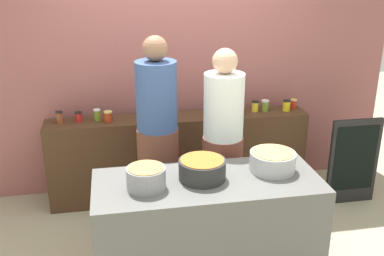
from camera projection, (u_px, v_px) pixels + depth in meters
ground at (199, 254)px, 3.91m from camera, size 12.00×12.00×0.00m
storefront_wall at (173, 52)px, 4.72m from camera, size 4.80×0.12×3.00m
display_shelf at (179, 157)px, 4.77m from camera, size 2.70×0.36×0.90m
prep_table at (207, 231)px, 3.48m from camera, size 1.70×0.70×0.87m
preserve_jar_0 at (59, 117)px, 4.40m from camera, size 0.07×0.07×0.12m
preserve_jar_1 at (78, 117)px, 4.44m from camera, size 0.07×0.07×0.11m
preserve_jar_2 at (97, 115)px, 4.48m from camera, size 0.07×0.07×0.11m
preserve_jar_3 at (108, 117)px, 4.44m from camera, size 0.08×0.08×0.11m
preserve_jar_4 at (219, 108)px, 4.69m from camera, size 0.08×0.08×0.11m
preserve_jar_5 at (240, 108)px, 4.65m from camera, size 0.08×0.08×0.14m
preserve_jar_6 at (255, 106)px, 4.75m from camera, size 0.07×0.07×0.12m
preserve_jar_7 at (265, 106)px, 4.76m from camera, size 0.08×0.08×0.12m
preserve_jar_8 at (286, 105)px, 4.77m from camera, size 0.08×0.08×0.11m
preserve_jar_9 at (294, 104)px, 4.85m from camera, size 0.07×0.07×0.10m
cooking_pot_left at (146, 178)px, 3.18m from camera, size 0.28×0.28×0.16m
cooking_pot_center at (202, 169)px, 3.32m from camera, size 0.35×0.35×0.16m
cooking_pot_right at (273, 161)px, 3.46m from camera, size 0.35×0.35×0.15m
cook_with_tongs at (158, 146)px, 4.06m from camera, size 0.38×0.38×1.83m
cook_in_cap at (223, 153)px, 4.02m from camera, size 0.36×0.36×1.73m
chalkboard_sign at (353, 161)px, 4.61m from camera, size 0.54×0.05×0.93m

